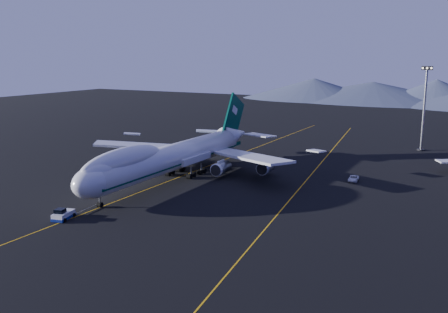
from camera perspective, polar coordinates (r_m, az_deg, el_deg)
The scene contains 7 objects.
ground at distance 124.36m, azimuth -5.76°, elevation -2.60°, with size 500.00×500.00×0.00m, color black.
taxiway_line_main at distance 124.35m, azimuth -5.77°, elevation -2.59°, with size 0.25×220.00×0.01m, color #E8A70D.
taxiway_line_side at distance 119.92m, azimuth 8.97°, elevation -3.21°, with size 0.25×200.00×0.01m, color #E8A70D.
boeing_747 at distance 123.10m, azimuth -5.81°, elevation 0.03°, with size 59.62×72.43×19.37m.
pushback_tug at distance 98.84m, azimuth -17.87°, elevation -6.45°, with size 3.67×5.31×2.12m.
service_van at distance 125.80m, azimuth 14.58°, elevation -2.44°, with size 2.20×4.77×1.33m, color white.
floodlight_mast at distance 171.39m, azimuth 21.90°, elevation 5.13°, with size 3.31×2.49×26.82m.
Camera 1 is at (67.94, -99.67, 30.22)m, focal length 40.00 mm.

